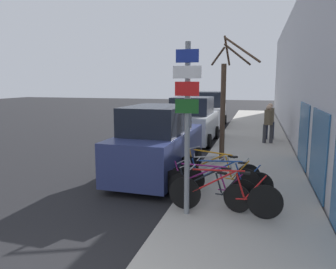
# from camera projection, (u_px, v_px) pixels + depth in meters

# --- Properties ---
(ground_plane) EXTENTS (80.00, 80.00, 0.00)m
(ground_plane) POSITION_uv_depth(u_px,v_px,m) (190.00, 149.00, 14.08)
(ground_plane) COLOR black
(sidewalk_curb) EXTENTS (3.20, 32.00, 0.15)m
(sidewalk_curb) POSITION_uv_depth(u_px,v_px,m) (253.00, 139.00, 16.06)
(sidewalk_curb) COLOR #ADA89E
(sidewalk_curb) RESTS_ON ground
(building_facade) EXTENTS (0.23, 32.00, 6.50)m
(building_facade) POSITION_uv_depth(u_px,v_px,m) (295.00, 74.00, 15.03)
(building_facade) COLOR #BCBCC1
(building_facade) RESTS_ON ground
(signpost) EXTENTS (0.56, 0.13, 3.46)m
(signpost) POSITION_uv_depth(u_px,v_px,m) (187.00, 121.00, 6.48)
(signpost) COLOR gray
(signpost) RESTS_ON sidewalk_curb
(bicycle_0) EXTENTS (2.34, 0.44, 0.96)m
(bicycle_0) POSITION_uv_depth(u_px,v_px,m) (224.00, 195.00, 6.71)
(bicycle_0) COLOR black
(bicycle_0) RESTS_ON sidewalk_curb
(bicycle_1) EXTENTS (1.92, 0.76, 0.83)m
(bicycle_1) POSITION_uv_depth(u_px,v_px,m) (207.00, 189.00, 7.20)
(bicycle_1) COLOR black
(bicycle_1) RESTS_ON sidewalk_curb
(bicycle_2) EXTENTS (2.25, 0.66, 0.86)m
(bicycle_2) POSITION_uv_depth(u_px,v_px,m) (208.00, 185.00, 7.45)
(bicycle_2) COLOR black
(bicycle_2) RESTS_ON sidewalk_curb
(bicycle_3) EXTENTS (2.24, 0.44, 0.87)m
(bicycle_3) POSITION_uv_depth(u_px,v_px,m) (225.00, 180.00, 7.83)
(bicycle_3) COLOR black
(bicycle_3) RESTS_ON sidewalk_curb
(bicycle_4) EXTENTS (2.24, 1.43, 0.98)m
(bicycle_4) POSITION_uv_depth(u_px,v_px,m) (216.00, 173.00, 8.28)
(bicycle_4) COLOR black
(bicycle_4) RESTS_ON sidewalk_curb
(bicycle_5) EXTENTS (2.12, 0.58, 0.84)m
(bicycle_5) POSITION_uv_depth(u_px,v_px,m) (218.00, 173.00, 8.48)
(bicycle_5) COLOR black
(bicycle_5) RESTS_ON sidewalk_curb
(parked_car_0) EXTENTS (2.11, 4.48, 2.15)m
(parked_car_0) POSITION_uv_depth(u_px,v_px,m) (158.00, 144.00, 9.87)
(parked_car_0) COLOR navy
(parked_car_0) RESTS_ON ground
(parked_car_1) EXTENTS (2.12, 4.14, 2.16)m
(parked_car_1) POSITION_uv_depth(u_px,v_px,m) (193.00, 122.00, 15.45)
(parked_car_1) COLOR #B2B7BC
(parked_car_1) RESTS_ON ground
(parked_car_2) EXTENTS (2.23, 4.82, 2.25)m
(parked_car_2) POSITION_uv_depth(u_px,v_px,m) (209.00, 111.00, 20.84)
(parked_car_2) COLOR silver
(parked_car_2) RESTS_ON ground
(pedestrian_near) EXTENTS (0.44, 0.38, 1.71)m
(pedestrian_near) POSITION_uv_depth(u_px,v_px,m) (270.00, 119.00, 15.47)
(pedestrian_near) COLOR #1E2338
(pedestrian_near) RESTS_ON sidewalk_curb
(pedestrian_far) EXTENTS (0.45, 0.38, 1.71)m
(pedestrian_far) POSITION_uv_depth(u_px,v_px,m) (268.00, 121.00, 14.49)
(pedestrian_far) COLOR #333338
(pedestrian_far) RESTS_ON sidewalk_curb
(street_tree) EXTENTS (1.69, 1.50, 4.19)m
(street_tree) POSITION_uv_depth(u_px,v_px,m) (225.00, 102.00, 10.95)
(street_tree) COLOR #4C3828
(street_tree) RESTS_ON sidewalk_curb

